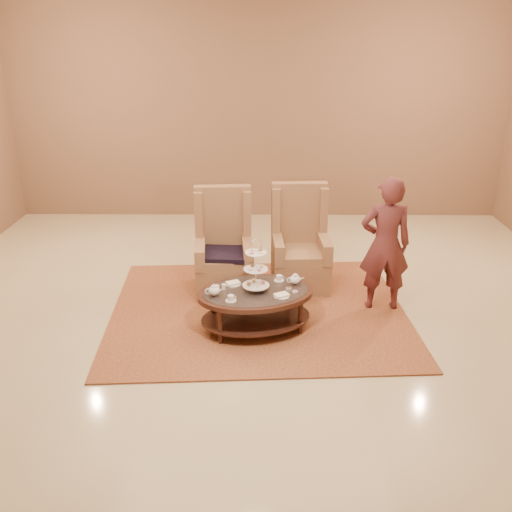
{
  "coord_description": "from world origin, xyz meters",
  "views": [
    {
      "loc": [
        0.04,
        -5.33,
        2.98
      ],
      "look_at": [
        -0.01,
        0.2,
        0.76
      ],
      "focal_mm": 40.0,
      "sensor_mm": 36.0,
      "label": 1
    }
  ],
  "objects_px": {
    "tea_table": "(256,298)",
    "person": "(385,245)",
    "armchair_left": "(224,257)",
    "armchair_right": "(300,252)"
  },
  "relations": [
    {
      "from": "tea_table",
      "to": "person",
      "type": "distance_m",
      "value": 1.56
    },
    {
      "from": "armchair_left",
      "to": "tea_table",
      "type": "bearing_deg",
      "value": -73.27
    },
    {
      "from": "tea_table",
      "to": "armchair_right",
      "type": "distance_m",
      "value": 1.28
    },
    {
      "from": "tea_table",
      "to": "person",
      "type": "height_order",
      "value": "person"
    },
    {
      "from": "person",
      "to": "armchair_right",
      "type": "bearing_deg",
      "value": -35.49
    },
    {
      "from": "armchair_left",
      "to": "person",
      "type": "xyz_separation_m",
      "value": [
        1.81,
        -0.49,
        0.35
      ]
    },
    {
      "from": "armchair_left",
      "to": "armchair_right",
      "type": "relative_size",
      "value": 1.0
    },
    {
      "from": "tea_table",
      "to": "armchair_left",
      "type": "bearing_deg",
      "value": 97.11
    },
    {
      "from": "tea_table",
      "to": "armchair_right",
      "type": "height_order",
      "value": "armchair_right"
    },
    {
      "from": "armchair_left",
      "to": "person",
      "type": "distance_m",
      "value": 1.91
    }
  ]
}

